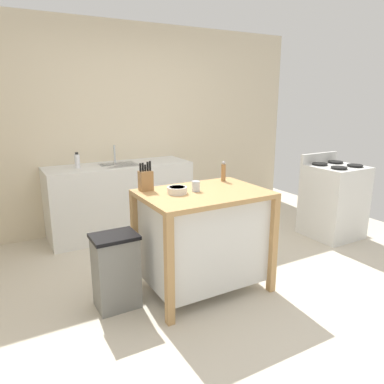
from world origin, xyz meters
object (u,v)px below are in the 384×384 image
pepper_grinder (223,172)px  stove (333,201)px  kitchen_island (203,235)px  bottle_hand_soap (77,161)px  trash_bin (116,271)px  sink_faucet (115,154)px  bowl_ceramic_small (177,190)px  drinking_cup (196,186)px  knife_block (146,180)px

pepper_grinder → stove: (1.70, 0.08, -0.55)m
kitchen_island → pepper_grinder: size_ratio=5.55×
kitchen_island → pepper_grinder: (0.37, 0.25, 0.49)m
pepper_grinder → bottle_hand_soap: (-1.04, 1.49, -0.03)m
trash_bin → sink_faucet: sink_faucet is taller
sink_faucet → bottle_hand_soap: (-0.49, -0.12, -0.03)m
kitchen_island → bowl_ceramic_small: bowl_ceramic_small is taller
drinking_cup → trash_bin: 0.96m
stove → bottle_hand_soap: bearing=152.8°
pepper_grinder → trash_bin: bearing=-172.3°
knife_block → bowl_ceramic_small: 0.30m
knife_block → trash_bin: bearing=-152.7°
trash_bin → bowl_ceramic_small: bearing=-4.3°
kitchen_island → bottle_hand_soap: bottle_hand_soap is taller
trash_bin → stove: bearing=4.7°
kitchen_island → stove: stove is taller
drinking_cup → stove: bearing=7.6°
stove → trash_bin: bearing=-175.3°
kitchen_island → knife_block: bearing=146.2°
drinking_cup → trash_bin: drinking_cup is taller
kitchen_island → stove: bearing=9.0°
bowl_ceramic_small → bottle_hand_soap: 1.74m
sink_faucet → stove: size_ratio=0.22×
drinking_cup → knife_block: bearing=147.2°
drinking_cup → pepper_grinder: 0.47m
drinking_cup → trash_bin: (-0.72, 0.05, -0.63)m
kitchen_island → drinking_cup: (-0.05, 0.04, 0.44)m
knife_block → drinking_cup: knife_block is taller
bowl_ceramic_small → trash_bin: bowl_ceramic_small is taller
knife_block → pepper_grinder: bearing=-2.3°
knife_block → stove: size_ratio=0.25×
knife_block → sink_faucet: (0.24, 1.58, -0.00)m
bowl_ceramic_small → pepper_grinder: bearing=18.1°
trash_bin → sink_faucet: 1.98m
pepper_grinder → stove: pepper_grinder is taller
kitchen_island → stove: 2.10m
bowl_ceramic_small → drinking_cup: bearing=-2.3°
kitchen_island → sink_faucet: sink_faucet is taller
knife_block → pepper_grinder: size_ratio=1.32×
trash_bin → stove: size_ratio=0.63×
bowl_ceramic_small → sink_faucet: sink_faucet is taller
drinking_cup → bottle_hand_soap: 1.80m
bowl_ceramic_small → pepper_grinder: size_ratio=0.86×
knife_block → sink_faucet: size_ratio=1.15×
kitchen_island → trash_bin: 0.80m
sink_faucet → trash_bin: bearing=-108.7°
bottle_hand_soap → trash_bin: bearing=-93.8°
trash_bin → bottle_hand_soap: size_ratio=3.45×
knife_block → bottle_hand_soap: knife_block is taller
pepper_grinder → trash_bin: pepper_grinder is taller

